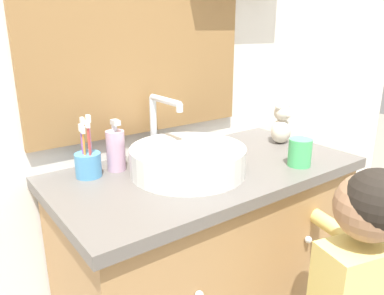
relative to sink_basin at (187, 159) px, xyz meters
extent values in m
cube|color=silver|center=(0.08, 0.29, 0.38)|extent=(3.20, 0.06, 2.50)
cube|color=#A37A4C|center=(0.08, 0.00, -0.48)|extent=(0.98, 0.48, 0.79)
cube|color=#605B56|center=(0.08, 0.00, -0.06)|extent=(1.02, 0.52, 0.03)
sphere|color=silver|center=(-0.14, -0.25, -0.28)|extent=(0.02, 0.02, 0.02)
sphere|color=silver|center=(0.31, -0.25, -0.28)|extent=(0.02, 0.02, 0.02)
cylinder|color=silver|center=(0.00, -0.01, 0.00)|extent=(0.36, 0.36, 0.09)
cylinder|color=silver|center=(0.00, -0.01, 0.04)|extent=(0.30, 0.30, 0.01)
cylinder|color=silver|center=(0.00, 0.20, 0.06)|extent=(0.02, 0.02, 0.21)
cylinder|color=silver|center=(0.00, 0.12, 0.17)|extent=(0.02, 0.16, 0.02)
cylinder|color=silver|center=(0.00, 0.04, 0.16)|extent=(0.02, 0.02, 0.02)
sphere|color=white|center=(0.10, 0.20, -0.01)|extent=(0.06, 0.06, 0.06)
cylinder|color=#4C93C6|center=(-0.26, 0.15, -0.01)|extent=(0.08, 0.08, 0.07)
cylinder|color=pink|center=(-0.25, 0.15, 0.06)|extent=(0.01, 0.01, 0.18)
cube|color=white|center=(-0.25, 0.15, 0.14)|extent=(0.01, 0.02, 0.02)
cylinder|color=#47B26B|center=(-0.26, 0.17, 0.05)|extent=(0.01, 0.01, 0.17)
cube|color=white|center=(-0.26, 0.17, 0.13)|extent=(0.01, 0.02, 0.02)
cylinder|color=#8E56B7|center=(-0.27, 0.16, 0.04)|extent=(0.01, 0.01, 0.15)
cube|color=white|center=(-0.27, 0.16, 0.11)|extent=(0.01, 0.02, 0.02)
cylinder|color=orange|center=(-0.27, 0.14, 0.04)|extent=(0.01, 0.01, 0.15)
cube|color=white|center=(-0.27, 0.14, 0.11)|extent=(0.01, 0.02, 0.02)
cylinder|color=#D6423D|center=(-0.26, 0.13, 0.05)|extent=(0.01, 0.01, 0.17)
cube|color=white|center=(-0.26, 0.13, 0.12)|extent=(0.01, 0.02, 0.02)
cylinder|color=#CCA3BC|center=(-0.17, 0.15, 0.02)|extent=(0.06, 0.06, 0.13)
cylinder|color=silver|center=(-0.17, 0.15, 0.09)|extent=(0.02, 0.02, 0.02)
cube|color=silver|center=(-0.17, 0.14, 0.11)|extent=(0.02, 0.03, 0.02)
sphere|color=#997051|center=(0.21, -0.49, -0.03)|extent=(0.18, 0.18, 0.18)
sphere|color=black|center=(0.20, -0.51, -0.01)|extent=(0.16, 0.16, 0.16)
cylinder|color=#E0CC70|center=(0.33, -0.31, -0.21)|extent=(0.12, 0.29, 0.05)
cylinder|color=#E5CC4C|center=(0.37, -0.18, -0.17)|extent=(0.02, 0.05, 0.12)
ellipsoid|color=beige|center=(0.49, 0.04, 0.00)|extent=(0.09, 0.07, 0.10)
sphere|color=beige|center=(0.49, 0.04, 0.08)|extent=(0.07, 0.07, 0.07)
sphere|color=beige|center=(0.46, 0.04, 0.10)|extent=(0.03, 0.03, 0.03)
sphere|color=beige|center=(0.51, 0.04, 0.10)|extent=(0.03, 0.03, 0.03)
sphere|color=silver|center=(0.49, 0.01, 0.07)|extent=(0.02, 0.02, 0.02)
cylinder|color=#4CC670|center=(0.34, -0.17, 0.00)|extent=(0.08, 0.08, 0.09)
camera|label=1|loc=(-0.65, -0.90, 0.39)|focal=35.00mm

